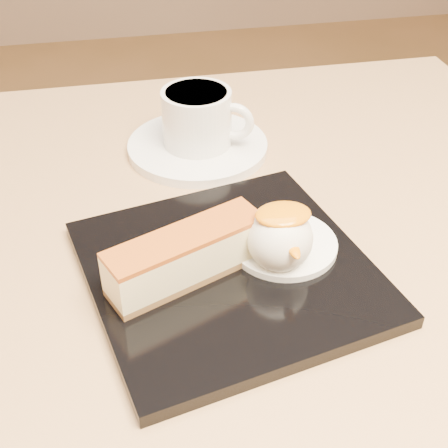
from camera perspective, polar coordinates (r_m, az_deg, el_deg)
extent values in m
cube|color=brown|center=(0.52, -1.51, -6.97)|extent=(0.80, 0.80, 0.04)
cube|color=black|center=(0.51, 0.44, -4.37)|extent=(0.26, 0.26, 0.01)
cube|color=brown|center=(0.50, -3.41, -4.49)|extent=(0.13, 0.08, 0.01)
cube|color=#F5E5A0|center=(0.48, -3.49, -2.83)|extent=(0.13, 0.08, 0.03)
cube|color=brown|center=(0.47, -3.57, -1.17)|extent=(0.13, 0.08, 0.00)
cylinder|color=white|center=(0.53, 5.46, -1.84)|extent=(0.09, 0.09, 0.01)
sphere|color=white|center=(0.49, 5.12, -1.35)|extent=(0.05, 0.05, 0.05)
ellipsoid|color=orange|center=(0.48, 5.43, 0.88)|extent=(0.04, 0.03, 0.01)
ellipsoid|color=#2A8235|center=(0.53, 1.80, -0.59)|extent=(0.02, 0.01, 0.00)
ellipsoid|color=#2A8235|center=(0.54, 2.58, -0.14)|extent=(0.02, 0.01, 0.00)
ellipsoid|color=#2A8235|center=(0.54, 0.90, -0.23)|extent=(0.01, 0.02, 0.00)
cylinder|color=white|center=(0.68, -2.42, 7.09)|extent=(0.15, 0.15, 0.01)
cylinder|color=white|center=(0.66, -2.50, 9.68)|extent=(0.07, 0.07, 0.06)
cylinder|color=black|center=(0.65, -2.57, 11.86)|extent=(0.06, 0.06, 0.00)
torus|color=white|center=(0.65, 0.95, 9.33)|extent=(0.04, 0.03, 0.04)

